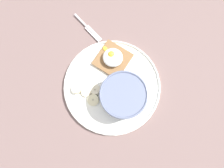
{
  "coord_description": "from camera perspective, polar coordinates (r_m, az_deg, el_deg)",
  "views": [
    {
      "loc": [
        3.48,
        -10.52,
        55.14
      ],
      "look_at": [
        0.0,
        0.0,
        5.0
      ],
      "focal_mm": 28.0,
      "sensor_mm": 36.0,
      "label": 1
    }
  ],
  "objects": [
    {
      "name": "ground_plane",
      "position": [
        0.55,
        0.0,
        -0.89
      ],
      "size": [
        120.0,
        120.0,
        2.0
      ],
      "primitive_type": "cube",
      "color": "#745D59",
      "rests_on": "ground"
    },
    {
      "name": "knife",
      "position": [
        0.62,
        -8.08,
        17.86
      ],
      "size": [
        11.95,
        7.46,
        0.8
      ],
      "color": "silver",
      "rests_on": "ground_plane"
    },
    {
      "name": "banana_slice_right",
      "position": [
        0.52,
        -6.16,
        -5.2
      ],
      "size": [
        3.96,
        4.07,
        1.63
      ],
      "color": "beige",
      "rests_on": "plate"
    },
    {
      "name": "banana_slice_back",
      "position": [
        0.53,
        -5.56,
        -1.95
      ],
      "size": [
        4.02,
        4.08,
        1.42
      ],
      "color": "beige",
      "rests_on": "plate"
    },
    {
      "name": "poached_egg",
      "position": [
        0.53,
        0.2,
        8.76
      ],
      "size": [
        7.49,
        6.43,
        3.02
      ],
      "color": "white",
      "rests_on": "toast_slice"
    },
    {
      "name": "banana_slice_front",
      "position": [
        0.53,
        -8.42,
        -2.58
      ],
      "size": [
        3.99,
        4.02,
        1.31
      ],
      "color": "#FAE6BF",
      "rests_on": "plate"
    },
    {
      "name": "plate",
      "position": [
        0.54,
        0.0,
        -0.51
      ],
      "size": [
        29.65,
        29.65,
        1.6
      ],
      "color": "white",
      "rests_on": "ground_plane"
    },
    {
      "name": "banana_slice_left",
      "position": [
        0.53,
        -11.51,
        -1.63
      ],
      "size": [
        3.67,
        3.52,
        1.89
      ],
      "color": "beige",
      "rests_on": "plate"
    },
    {
      "name": "toast_slice",
      "position": [
        0.55,
        0.26,
        8.02
      ],
      "size": [
        11.78,
        11.78,
        1.07
      ],
      "color": "olive",
      "rests_on": "plate"
    },
    {
      "name": "oatmeal_bowl",
      "position": [
        0.49,
        3.63,
        -3.9
      ],
      "size": [
        13.06,
        13.06,
        6.83
      ],
      "color": "slate",
      "rests_on": "plate"
    }
  ]
}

